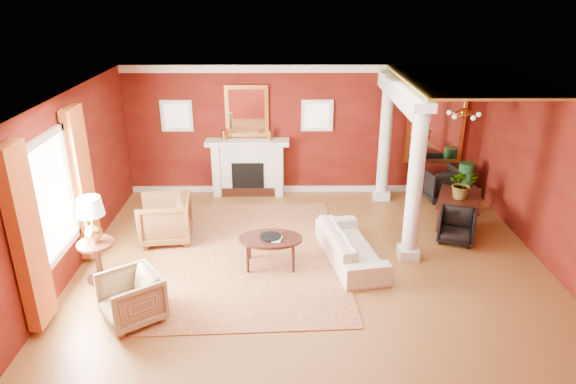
{
  "coord_description": "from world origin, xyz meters",
  "views": [
    {
      "loc": [
        -0.49,
        -7.64,
        4.52
      ],
      "look_at": [
        -0.42,
        0.59,
        1.15
      ],
      "focal_mm": 32.0,
      "sensor_mm": 36.0,
      "label": 1
    }
  ],
  "objects_px": {
    "armchair_stripe": "(131,296)",
    "side_table": "(93,226)",
    "dining_table": "(460,203)",
    "armchair_leopard": "(165,217)",
    "coffee_table": "(271,240)",
    "sofa": "(351,241)"
  },
  "relations": [
    {
      "from": "armchair_stripe",
      "to": "side_table",
      "type": "distance_m",
      "value": 1.49
    },
    {
      "from": "dining_table",
      "to": "side_table",
      "type": "bearing_deg",
      "value": 129.22
    },
    {
      "from": "armchair_leopard",
      "to": "side_table",
      "type": "height_order",
      "value": "side_table"
    },
    {
      "from": "armchair_leopard",
      "to": "armchair_stripe",
      "type": "relative_size",
      "value": 1.19
    },
    {
      "from": "coffee_table",
      "to": "sofa",
      "type": "bearing_deg",
      "value": 7.47
    },
    {
      "from": "sofa",
      "to": "armchair_stripe",
      "type": "bearing_deg",
      "value": 105.68
    },
    {
      "from": "sofa",
      "to": "dining_table",
      "type": "xyz_separation_m",
      "value": [
        2.39,
        1.55,
        0.02
      ]
    },
    {
      "from": "armchair_stripe",
      "to": "dining_table",
      "type": "relative_size",
      "value": 0.55
    },
    {
      "from": "armchair_stripe",
      "to": "side_table",
      "type": "relative_size",
      "value": 0.55
    },
    {
      "from": "sofa",
      "to": "coffee_table",
      "type": "xyz_separation_m",
      "value": [
        -1.39,
        -0.18,
        0.11
      ]
    },
    {
      "from": "armchair_leopard",
      "to": "side_table",
      "type": "relative_size",
      "value": 0.65
    },
    {
      "from": "coffee_table",
      "to": "armchair_stripe",
      "type": "bearing_deg",
      "value": -142.52
    },
    {
      "from": "armchair_stripe",
      "to": "sofa",
      "type": "bearing_deg",
      "value": 80.98
    },
    {
      "from": "armchair_leopard",
      "to": "armchair_stripe",
      "type": "bearing_deg",
      "value": -5.85
    },
    {
      "from": "armchair_leopard",
      "to": "dining_table",
      "type": "height_order",
      "value": "armchair_leopard"
    },
    {
      "from": "dining_table",
      "to": "coffee_table",
      "type": "bearing_deg",
      "value": 135.83
    },
    {
      "from": "sofa",
      "to": "armchair_stripe",
      "type": "height_order",
      "value": "armchair_stripe"
    },
    {
      "from": "coffee_table",
      "to": "side_table",
      "type": "bearing_deg",
      "value": -171.7
    },
    {
      "from": "dining_table",
      "to": "armchair_stripe",
      "type": "bearing_deg",
      "value": 140.57
    },
    {
      "from": "armchair_leopard",
      "to": "side_table",
      "type": "bearing_deg",
      "value": -36.38
    },
    {
      "from": "armchair_stripe",
      "to": "side_table",
      "type": "xyz_separation_m",
      "value": [
        -0.83,
        1.09,
        0.57
      ]
    },
    {
      "from": "side_table",
      "to": "dining_table",
      "type": "xyz_separation_m",
      "value": [
        6.56,
        2.14,
        -0.57
      ]
    }
  ]
}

